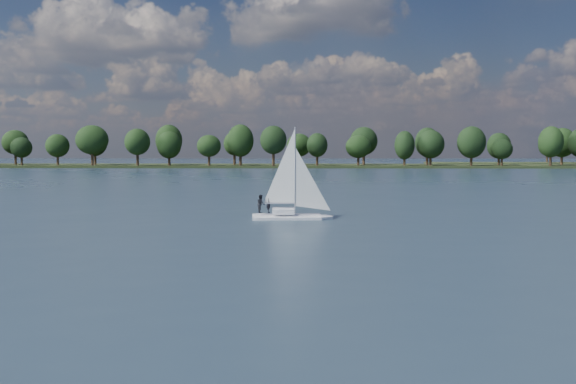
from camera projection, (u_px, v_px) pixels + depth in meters
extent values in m
plane|color=#233342|center=(326.00, 182.00, 121.16)|extent=(700.00, 700.00, 0.00)
cube|color=black|center=(317.00, 167.00, 232.87)|extent=(660.00, 40.00, 1.50)
cube|color=white|center=(289.00, 219.00, 55.31)|extent=(6.46, 2.26, 0.75)
cube|color=white|center=(289.00, 211.00, 55.27)|extent=(1.95, 1.26, 0.47)
cylinder|color=silver|center=(289.00, 170.00, 55.04)|extent=(0.11, 0.11, 7.45)
imported|color=black|center=(269.00, 203.00, 55.58)|extent=(0.43, 0.62, 1.61)
imported|color=black|center=(261.00, 204.00, 55.19)|extent=(0.79, 0.91, 1.61)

